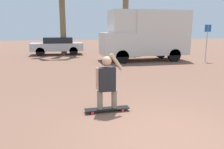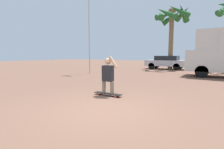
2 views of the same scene
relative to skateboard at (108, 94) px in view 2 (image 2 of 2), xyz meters
name	(u,v)px [view 2 (image 2 of 2)]	position (x,y,z in m)	size (l,w,h in m)	color
ground_plane	(103,110)	(0.79, -1.48, -0.08)	(80.00, 80.00, 0.00)	brown
skateboard	(108,94)	(0.00, 0.00, 0.00)	(1.13, 0.24, 0.09)	black
person_skateboarder	(108,74)	(0.00, 0.00, 0.75)	(0.68, 0.24, 1.40)	gray
parked_car_silver	(166,62)	(-1.35, 13.46, 0.69)	(4.12, 1.85, 1.41)	black
palm_tree_center_background	(172,18)	(-0.80, 13.10, 5.10)	(3.66, 3.60, 6.37)	brown
flagpole	(90,24)	(-5.43, 5.72, 3.88)	(0.90, 0.12, 7.00)	#B7B7BC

